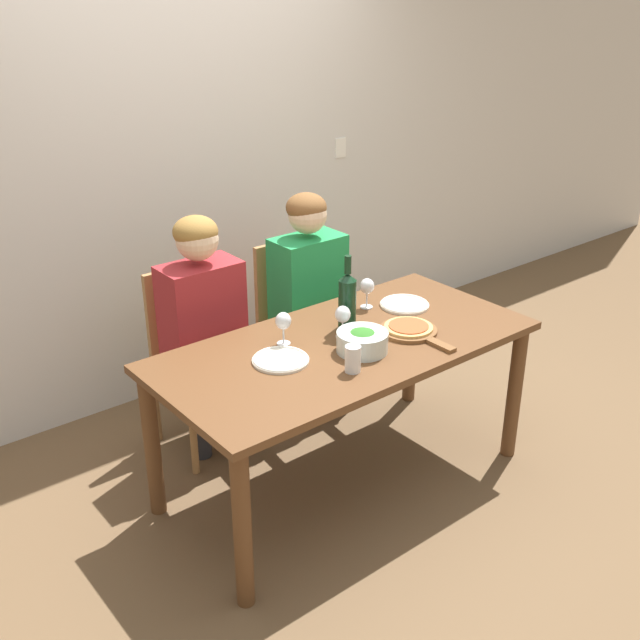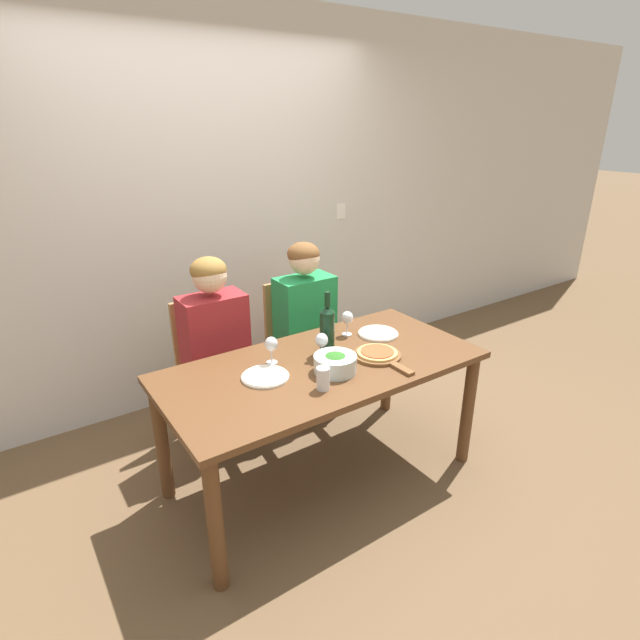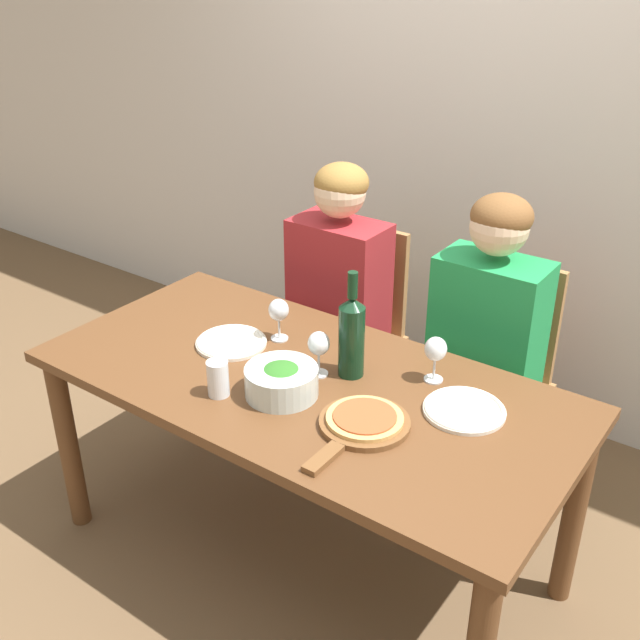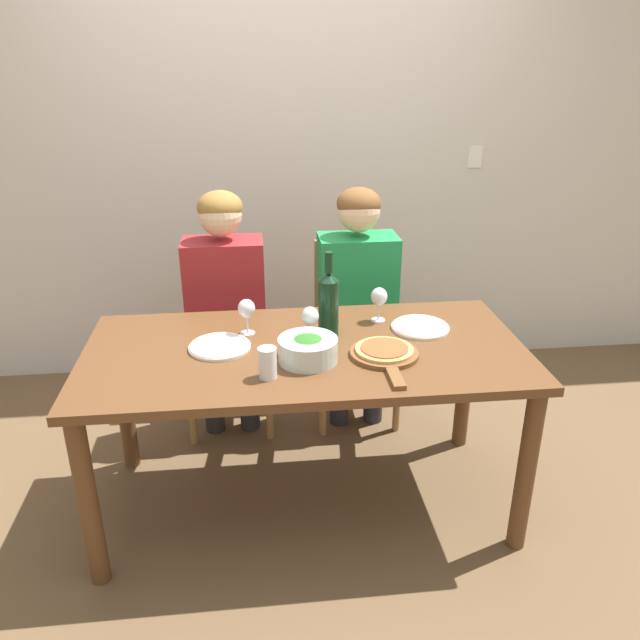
% 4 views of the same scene
% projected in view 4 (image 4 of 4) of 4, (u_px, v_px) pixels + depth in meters
% --- Properties ---
extents(ground_plane, '(40.00, 40.00, 0.00)m').
position_uv_depth(ground_plane, '(307.00, 500.00, 2.72)').
color(ground_plane, brown).
extents(back_wall, '(10.00, 0.06, 2.70)m').
position_uv_depth(back_wall, '(282.00, 141.00, 3.43)').
color(back_wall, silver).
rests_on(back_wall, ground).
extents(dining_table, '(1.72, 0.83, 0.74)m').
position_uv_depth(dining_table, '(306.00, 370.00, 2.47)').
color(dining_table, brown).
rests_on(dining_table, ground).
extents(chair_left, '(0.42, 0.42, 0.92)m').
position_uv_depth(chair_left, '(228.00, 329.00, 3.19)').
color(chair_left, '#9E7042').
rests_on(chair_left, ground).
extents(chair_right, '(0.42, 0.42, 0.92)m').
position_uv_depth(chair_right, '(353.00, 324.00, 3.26)').
color(chair_right, '#9E7042').
rests_on(chair_right, ground).
extents(person_woman, '(0.47, 0.51, 1.22)m').
position_uv_depth(person_woman, '(225.00, 293.00, 3.00)').
color(person_woman, '#28282D').
rests_on(person_woman, ground).
extents(person_man, '(0.47, 0.51, 1.22)m').
position_uv_depth(person_man, '(358.00, 287.00, 3.06)').
color(person_man, '#28282D').
rests_on(person_man, ground).
extents(wine_bottle, '(0.08, 0.08, 0.35)m').
position_uv_depth(wine_bottle, '(328.00, 303.00, 2.48)').
color(wine_bottle, black).
rests_on(wine_bottle, dining_table).
extents(broccoli_bowl, '(0.22, 0.22, 0.10)m').
position_uv_depth(broccoli_bowl, '(309.00, 349.00, 2.31)').
color(broccoli_bowl, silver).
rests_on(broccoli_bowl, dining_table).
extents(dinner_plate_left, '(0.24, 0.24, 0.02)m').
position_uv_depth(dinner_plate_left, '(220.00, 346.00, 2.42)').
color(dinner_plate_left, silver).
rests_on(dinner_plate_left, dining_table).
extents(dinner_plate_right, '(0.24, 0.24, 0.02)m').
position_uv_depth(dinner_plate_right, '(420.00, 327.00, 2.59)').
color(dinner_plate_right, silver).
rests_on(dinner_plate_right, dining_table).
extents(pizza_on_board, '(0.26, 0.40, 0.04)m').
position_uv_depth(pizza_on_board, '(385.00, 353.00, 2.35)').
color(pizza_on_board, brown).
rests_on(pizza_on_board, dining_table).
extents(wine_glass_left, '(0.07, 0.07, 0.15)m').
position_uv_depth(wine_glass_left, '(247.00, 310.00, 2.51)').
color(wine_glass_left, silver).
rests_on(wine_glass_left, dining_table).
extents(wine_glass_right, '(0.07, 0.07, 0.15)m').
position_uv_depth(wine_glass_right, '(379.00, 298.00, 2.63)').
color(wine_glass_right, silver).
rests_on(wine_glass_right, dining_table).
extents(wine_glass_centre, '(0.07, 0.07, 0.15)m').
position_uv_depth(wine_glass_centre, '(310.00, 318.00, 2.43)').
color(wine_glass_centre, silver).
rests_on(wine_glass_centre, dining_table).
extents(water_tumbler, '(0.07, 0.07, 0.11)m').
position_uv_depth(water_tumbler, '(267.00, 363.00, 2.19)').
color(water_tumbler, silver).
rests_on(water_tumbler, dining_table).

